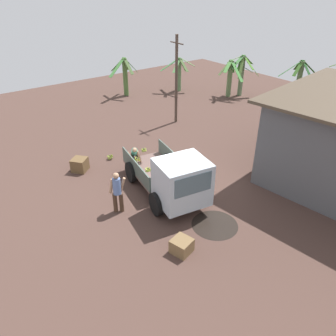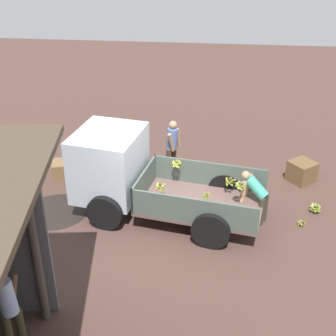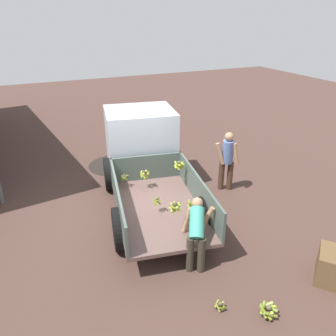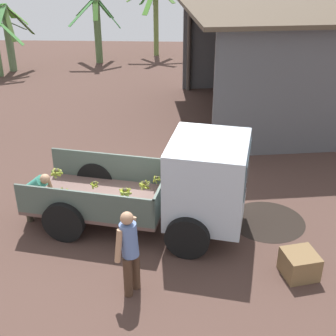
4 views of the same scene
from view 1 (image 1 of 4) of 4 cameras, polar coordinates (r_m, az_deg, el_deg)
ground at (r=13.63m, az=0.66°, el=-3.81°), size 36.00×36.00×0.00m
mud_patch_0 at (r=11.96m, az=8.13°, el=-9.77°), size 1.66×1.66×0.01m
cargo_truck at (r=12.20m, az=1.46°, el=-2.13°), size 4.84×2.68×2.09m
utility_pole at (r=19.36m, az=1.46°, el=15.15°), size 1.08×0.16×5.01m
banana_palm_0 at (r=24.87m, az=-7.47°, el=15.60°), size 2.11×2.48×2.73m
banana_palm_1 at (r=25.22m, az=12.70°, el=15.65°), size 2.00×2.14×2.90m
banana_palm_2 at (r=25.74m, az=1.97°, el=16.24°), size 2.45×2.43×2.49m
banana_palm_3 at (r=24.82m, az=10.71°, el=15.23°), size 2.08×2.33×2.64m
banana_palm_4 at (r=24.38m, az=21.79°, el=13.82°), size 2.32×2.27×2.97m
person_foreground_visitor at (r=12.09m, az=-8.84°, el=-3.92°), size 0.48×0.62×1.65m
person_worker_loading at (r=14.76m, az=-5.82°, el=2.27°), size 0.74×0.76×1.26m
person_bystander_near_shed at (r=14.53m, az=18.47°, el=1.08°), size 0.62×0.60×1.66m
banana_bunch_on_ground_0 at (r=16.01m, az=-7.38°, el=1.89°), size 0.19×0.20×0.16m
banana_bunch_on_ground_1 at (r=16.07m, az=-10.06°, el=1.95°), size 0.30×0.31×0.23m
wooden_crate_0 at (r=15.35m, az=-15.12°, el=0.57°), size 0.89×0.89×0.60m
wooden_crate_1 at (r=10.72m, az=2.39°, el=-13.40°), size 0.73×0.73×0.48m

